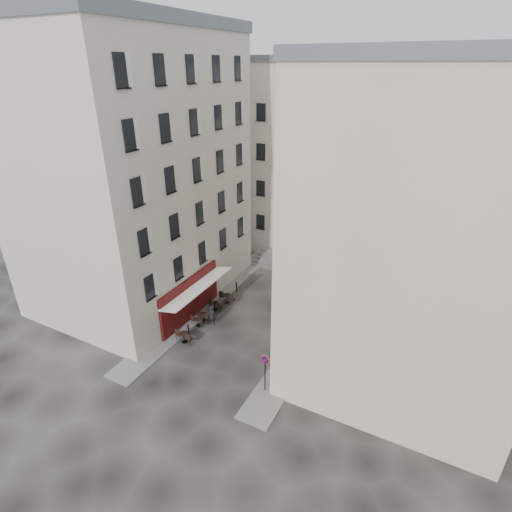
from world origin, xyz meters
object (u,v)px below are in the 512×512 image
Objects in this scene: bistro_table_a at (185,336)px; pedestrian at (212,315)px; bistro_table_b at (198,321)px; no_parking_sign at (265,366)px.

pedestrian is at bearing 78.81° from bistro_table_a.
bistro_table_a is 2.79m from pedestrian.
pedestrian is (0.85, 0.65, 0.41)m from bistro_table_b.
no_parking_sign is at bearing -26.12° from bistro_table_b.
bistro_table_b is at bearing 98.71° from bistro_table_a.
no_parking_sign is 7.95m from pedestrian.
pedestrian is at bearing 37.17° from bistro_table_b.
pedestrian reaches higher than bistro_table_a.
no_parking_sign is 1.91× the size of bistro_table_a.
bistro_table_a is at bearing 72.11° from pedestrian.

